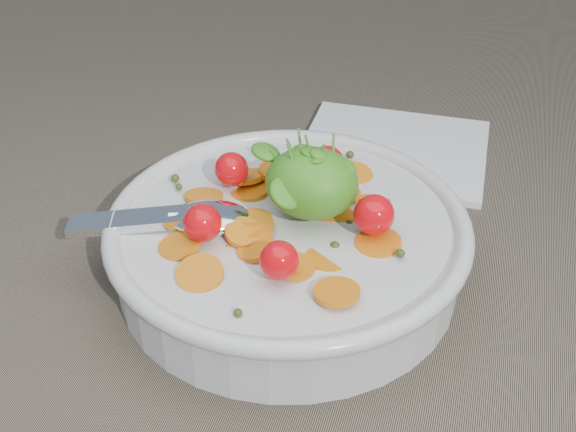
# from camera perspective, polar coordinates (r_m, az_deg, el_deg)

# --- Properties ---
(ground) EXTENTS (6.00, 6.00, 0.00)m
(ground) POSITION_cam_1_polar(r_m,az_deg,el_deg) (0.51, 1.50, -4.21)
(ground) COLOR #746753
(ground) RESTS_ON ground
(bowl) EXTENTS (0.26, 0.24, 0.10)m
(bowl) POSITION_cam_1_polar(r_m,az_deg,el_deg) (0.49, 0.01, -2.02)
(bowl) COLOR silver
(bowl) RESTS_ON ground
(napkin) EXTENTS (0.16, 0.14, 0.01)m
(napkin) POSITION_cam_1_polar(r_m,az_deg,el_deg) (0.65, 8.32, 5.20)
(napkin) COLOR silver
(napkin) RESTS_ON ground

